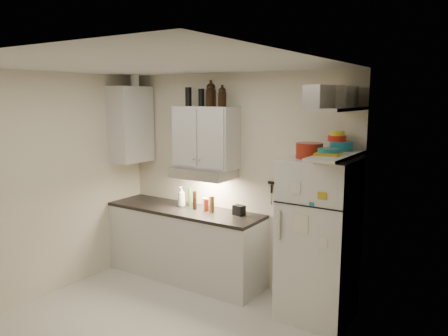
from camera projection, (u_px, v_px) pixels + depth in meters
The scene contains 36 objects.
floor at pixel (154, 331), 4.38m from camera, with size 3.20×3.00×0.02m, color silver.
ceiling at pixel (147, 64), 3.95m from camera, with size 3.20×3.00×0.02m, color silver.
back_wall at pixel (234, 179), 5.41m from camera, with size 3.20×0.02×2.60m, color beige.
left_wall at pixel (47, 186), 5.03m from camera, with size 0.02×3.00×2.60m, color beige.
right_wall at pixel (309, 232), 3.30m from camera, with size 0.02×3.00×2.60m, color beige.
base_cabinet at pixel (185, 245), 5.59m from camera, with size 2.10×0.60×0.88m, color silver.
countertop at pixel (184, 210), 5.52m from camera, with size 2.10×0.62×0.04m, color black.
upper_cabinet at pixel (206, 137), 5.35m from camera, with size 0.80×0.33×0.75m, color silver.
side_cabinet at pixel (131, 124), 5.83m from camera, with size 0.33×0.55×1.00m, color silver.
range_hood at pixel (203, 173), 5.36m from camera, with size 0.76×0.46×0.12m, color silver.
fridge at pixel (318, 240), 4.52m from camera, with size 0.70×0.68×1.70m, color silver.
shelf_hi at pixel (338, 109), 4.08m from camera, with size 0.30×0.95×0.03m, color silver.
shelf_lo at pixel (336, 156), 4.15m from camera, with size 0.30×0.95×0.03m, color silver.
knife_strip at pixel (285, 184), 5.01m from camera, with size 0.42×0.02×0.03m, color black.
dutch_oven at pixel (309, 151), 4.38m from camera, with size 0.27×0.27×0.16m, color maroon.
book_stack at pixel (328, 158), 4.12m from camera, with size 0.22×0.28×0.09m, color #BB9817.
spice_jar at pixel (320, 155), 4.29m from camera, with size 0.06×0.06×0.10m, color silver.
stock_pot at pixel (344, 96), 4.33m from camera, with size 0.28×0.28×0.20m, color silver.
tin_a at pixel (332, 96), 4.08m from camera, with size 0.21×0.18×0.21m, color #AAAAAD.
tin_b at pixel (319, 97), 3.80m from camera, with size 0.20×0.20×0.20m, color #AAAAAD.
bowl_teal at pixel (341, 146), 4.41m from camera, with size 0.23×0.23×0.09m, color #187688.
bowl_orange at pixel (337, 138), 4.44m from camera, with size 0.19×0.19×0.06m, color red.
bowl_yellow at pixel (337, 133), 4.43m from camera, with size 0.15×0.15×0.05m, color yellow.
plates at pixel (329, 151), 4.15m from camera, with size 0.22×0.22×0.05m, color #187688.
growler_a at pixel (211, 94), 5.18m from camera, with size 0.12×0.12×0.29m, color black, non-canonical shape.
growler_b at pixel (222, 97), 5.05m from camera, with size 0.10×0.10×0.23m, color black, non-canonical shape.
thermos_a at pixel (201, 97), 5.37m from camera, with size 0.07×0.07×0.21m, color black.
thermos_b at pixel (188, 97), 5.40m from camera, with size 0.08×0.08×0.23m, color black.
side_jar at pixel (135, 81), 5.72m from camera, with size 0.11×0.11×0.15m, color silver.
soap_bottle at pixel (181, 195), 5.59m from camera, with size 0.11×0.11×0.29m, color silver.
pepper_mill at pixel (212, 204), 5.31m from camera, with size 0.06×0.06×0.20m, color brown.
oil_bottle at pixel (190, 197), 5.61m from camera, with size 0.05×0.05×0.24m, color #356118.
vinegar_bottle at pixel (195, 200), 5.45m from camera, with size 0.05×0.05×0.24m, color black.
clear_bottle at pixel (205, 204), 5.38m from camera, with size 0.05×0.05×0.16m, color silver.
red_jar at pixel (206, 205), 5.39m from camera, with size 0.08×0.08×0.15m, color maroon.
caddy at pixel (239, 210), 5.20m from camera, with size 0.14×0.10×0.12m, color black.
Camera 1 is at (2.81, -3.01, 2.31)m, focal length 35.00 mm.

